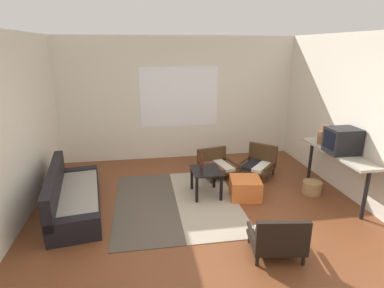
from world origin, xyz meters
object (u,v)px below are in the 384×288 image
(armchair_corner, at_px, (259,163))
(ottoman_orange, at_px, (245,188))
(console_shelf, at_px, (337,157))
(couch, at_px, (72,197))
(wicker_basket, at_px, (312,187))
(crt_television, at_px, (342,141))
(coffee_table, at_px, (206,175))
(armchair_by_window, at_px, (216,164))
(glass_bottle, at_px, (202,162))
(armchair_striped_foreground, at_px, (278,239))
(clay_vase, at_px, (324,136))

(armchair_corner, relative_size, ottoman_orange, 1.70)
(console_shelf, bearing_deg, couch, 177.15)
(wicker_basket, bearing_deg, armchair_corner, 124.28)
(ottoman_orange, distance_m, crt_television, 1.75)
(wicker_basket, bearing_deg, coffee_table, 172.43)
(armchair_by_window, bearing_deg, crt_television, -36.41)
(glass_bottle, bearing_deg, wicker_basket, -10.17)
(coffee_table, height_order, glass_bottle, glass_bottle)
(couch, relative_size, wicker_basket, 6.51)
(armchair_by_window, height_order, armchair_striped_foreground, armchair_striped_foreground)
(couch, height_order, glass_bottle, glass_bottle)
(clay_vase, bearing_deg, console_shelf, -90.00)
(crt_television, bearing_deg, wicker_basket, 143.28)
(armchair_corner, relative_size, console_shelf, 0.52)
(console_shelf, relative_size, crt_television, 3.51)
(armchair_corner, height_order, crt_television, crt_television)
(glass_bottle, bearing_deg, coffee_table, -58.29)
(console_shelf, height_order, wicker_basket, console_shelf)
(armchair_by_window, xyz_separation_m, wicker_basket, (1.47, -1.08, -0.12))
(armchair_by_window, relative_size, armchair_corner, 0.90)
(couch, height_order, armchair_striped_foreground, couch)
(ottoman_orange, distance_m, glass_bottle, 0.86)
(ottoman_orange, relative_size, console_shelf, 0.30)
(armchair_striped_foreground, height_order, console_shelf, console_shelf)
(couch, xyz_separation_m, armchair_by_window, (2.57, 1.00, 0.02))
(couch, relative_size, clay_vase, 6.06)
(armchair_by_window, bearing_deg, wicker_basket, -36.35)
(couch, distance_m, ottoman_orange, 2.83)
(armchair_corner, distance_m, clay_vase, 1.32)
(couch, distance_m, wicker_basket, 4.04)
(ottoman_orange, bearing_deg, couch, 179.36)
(ottoman_orange, bearing_deg, clay_vase, 9.06)
(coffee_table, xyz_separation_m, armchair_corner, (1.22, 0.69, -0.10))
(console_shelf, xyz_separation_m, wicker_basket, (-0.30, 0.14, -0.61))
(couch, xyz_separation_m, ottoman_orange, (2.83, -0.03, -0.04))
(couch, relative_size, ottoman_orange, 4.13)
(ottoman_orange, distance_m, clay_vase, 1.71)
(couch, relative_size, armchair_striped_foreground, 2.96)
(glass_bottle, bearing_deg, console_shelf, -12.23)
(clay_vase, bearing_deg, armchair_striped_foreground, -131.68)
(armchair_striped_foreground, bearing_deg, crt_television, 39.17)
(ottoman_orange, relative_size, crt_television, 1.06)
(coffee_table, relative_size, armchair_striped_foreground, 0.84)
(armchair_striped_foreground, relative_size, crt_television, 1.48)
(armchair_striped_foreground, bearing_deg, coffee_table, 105.97)
(wicker_basket, bearing_deg, armchair_striped_foreground, -130.87)
(armchair_striped_foreground, distance_m, crt_television, 2.24)
(armchair_striped_foreground, bearing_deg, wicker_basket, 49.13)
(armchair_striped_foreground, distance_m, armchair_corner, 2.58)
(armchair_by_window, distance_m, crt_television, 2.32)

